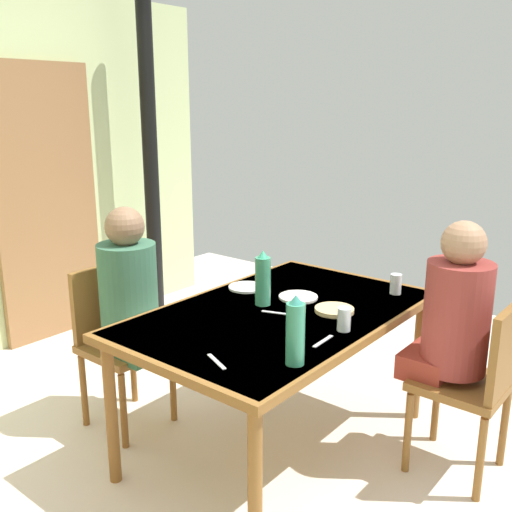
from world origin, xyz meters
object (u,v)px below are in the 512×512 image
at_px(dining_table, 280,323).
at_px(chair_near_diner, 478,379).
at_px(chair_far_diner, 117,336).
at_px(person_near_diner, 454,314).
at_px(water_bottle_green_near, 295,332).
at_px(person_far_diner, 130,291).
at_px(water_bottle_green_far, 263,279).

bearing_deg(dining_table, chair_near_diner, -65.41).
height_order(chair_far_diner, person_near_diner, person_near_diner).
bearing_deg(water_bottle_green_near, person_far_diner, 85.19).
bearing_deg(chair_far_diner, person_near_diner, 115.07).
distance_m(dining_table, chair_far_diner, 0.93).
relative_size(dining_table, chair_near_diner, 1.80).
bearing_deg(chair_far_diner, water_bottle_green_near, 85.71).
relative_size(chair_far_diner, person_near_diner, 1.13).
bearing_deg(water_bottle_green_far, chair_near_diner, -69.08).
height_order(person_far_diner, water_bottle_green_near, person_far_diner).
relative_size(dining_table, person_far_diner, 2.03).
height_order(person_near_diner, water_bottle_green_near, person_near_diner).
relative_size(chair_far_diner, water_bottle_green_near, 3.09).
relative_size(person_far_diner, water_bottle_green_near, 2.73).
bearing_deg(person_far_diner, chair_far_diner, -90.00).
height_order(dining_table, water_bottle_green_near, water_bottle_green_near).
bearing_deg(chair_near_diner, dining_table, 114.59).
height_order(dining_table, chair_far_diner, chair_far_diner).
distance_m(chair_near_diner, person_near_diner, 0.31).
distance_m(person_near_diner, water_bottle_green_far, 0.91).
bearing_deg(person_near_diner, chair_far_diner, 115.07).
bearing_deg(chair_near_diner, person_near_diner, 90.00).
height_order(chair_far_diner, water_bottle_green_far, water_bottle_green_far).
xyz_separation_m(dining_table, water_bottle_green_far, (0.02, 0.12, 0.19)).
bearing_deg(person_near_diner, water_bottle_green_near, 159.10).
bearing_deg(water_bottle_green_far, dining_table, -98.34).
distance_m(person_near_diner, person_far_diner, 1.59).
xyz_separation_m(chair_near_diner, water_bottle_green_near, (-0.82, 0.45, 0.38)).
height_order(dining_table, person_near_diner, person_near_diner).
distance_m(person_far_diner, water_bottle_green_near, 1.11).
bearing_deg(dining_table, water_bottle_green_far, 81.66).
distance_m(chair_near_diner, person_far_diner, 1.74).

